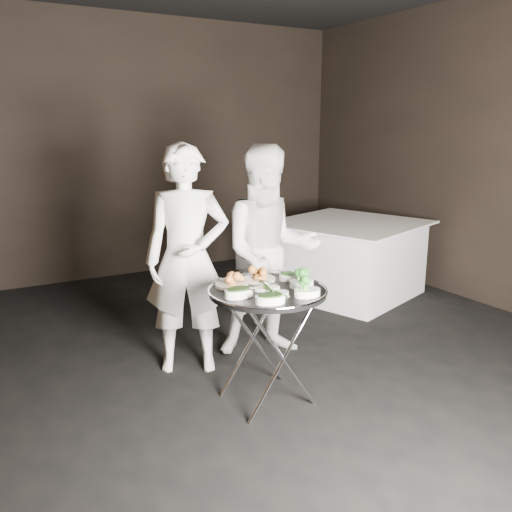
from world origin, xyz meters
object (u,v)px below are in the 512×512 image
tray_stand (267,341)px  serving_tray (268,291)px  waiter_left (187,260)px  dining_table (348,258)px  waiter_right (270,252)px

tray_stand → serving_tray: bearing=-153.4°
waiter_left → dining_table: 2.36m
waiter_left → dining_table: (2.16, 0.85, -0.44)m
tray_stand → dining_table: size_ratio=0.54×
tray_stand → waiter_left: size_ratio=0.45×
serving_tray → waiter_right: 0.81m
tray_stand → waiter_left: bearing=108.5°
waiter_left → serving_tray: bearing=-47.4°
waiter_right → waiter_left: bearing=-165.8°
serving_tray → waiter_right: (0.42, 0.68, 0.06)m
serving_tray → waiter_left: waiter_left is taller
dining_table → tray_stand: bearing=-140.7°
tray_stand → dining_table: (1.92, 1.57, -0.02)m
waiter_left → tray_stand: bearing=-47.4°
serving_tray → waiter_left: (-0.24, 0.73, 0.08)m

